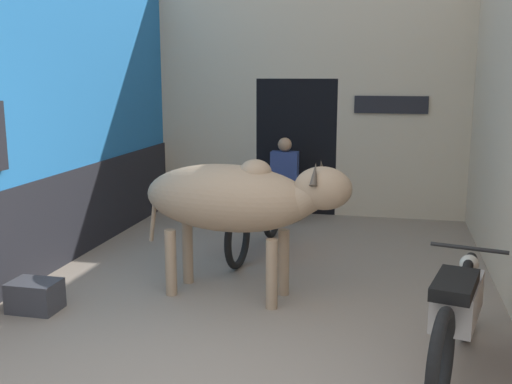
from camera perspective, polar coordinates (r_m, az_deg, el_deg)
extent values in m
cube|color=#236BAD|center=(7.21, -17.98, 8.56)|extent=(0.18, 5.60, 3.74)
cube|color=black|center=(7.34, -16.67, -1.96)|extent=(0.03, 5.60, 1.05)
cube|color=beige|center=(9.21, 5.26, 15.93)|extent=(4.68, 0.18, 1.68)
cube|color=beige|center=(9.58, -4.34, 4.56)|extent=(1.54, 0.18, 2.06)
cube|color=beige|center=(9.16, 13.69, 3.97)|extent=(1.91, 0.18, 2.06)
cube|color=black|center=(9.62, 4.23, 4.59)|extent=(1.24, 0.90, 2.06)
cube|color=black|center=(8.99, 12.74, 8.11)|extent=(1.05, 0.03, 0.25)
ellipsoid|color=tan|center=(5.71, -2.82, -0.56)|extent=(1.73, 0.87, 0.65)
ellipsoid|color=tan|center=(5.55, -0.06, 1.91)|extent=(0.34, 0.31, 0.24)
cylinder|color=tan|center=(5.46, 4.65, -0.59)|extent=(0.46, 0.35, 0.43)
ellipsoid|color=tan|center=(5.40, 6.39, 0.35)|extent=(0.57, 0.39, 0.39)
cylinder|color=tan|center=(6.09, -9.72, -1.96)|extent=(0.13, 0.06, 0.59)
cylinder|color=tan|center=(5.87, 2.64, -6.70)|extent=(0.11, 0.11, 0.66)
cylinder|color=tan|center=(5.53, 1.51, -7.83)|extent=(0.11, 0.11, 0.66)
cylinder|color=tan|center=(6.24, -6.53, -5.69)|extent=(0.11, 0.11, 0.66)
cylinder|color=tan|center=(5.92, -8.12, -6.66)|extent=(0.11, 0.11, 0.66)
cone|color=#473D33|center=(5.51, 6.29, 2.14)|extent=(0.09, 0.16, 0.22)
cone|color=#473D33|center=(5.25, 5.60, 1.70)|extent=(0.09, 0.16, 0.22)
torus|color=black|center=(4.05, 17.17, -15.34)|extent=(0.24, 0.72, 0.72)
torus|color=black|center=(5.22, 19.50, -9.34)|extent=(0.24, 0.72, 0.72)
cube|color=#9E9993|center=(4.56, 18.64, -9.74)|extent=(0.44, 0.75, 0.28)
cube|color=black|center=(4.32, 18.44, -8.37)|extent=(0.38, 0.61, 0.09)
cylinder|color=black|center=(4.95, 19.63, -5.06)|extent=(0.57, 0.17, 0.03)
sphere|color=silver|center=(5.08, 19.64, -6.47)|extent=(0.15, 0.15, 0.15)
torus|color=black|center=(6.64, -1.76, -4.39)|extent=(0.14, 0.70, 0.70)
torus|color=black|center=(7.88, 1.54, -1.89)|extent=(0.14, 0.70, 0.70)
cube|color=maroon|center=(7.21, 0.03, -1.61)|extent=(0.35, 0.76, 0.28)
cube|color=black|center=(6.99, -0.48, -0.52)|extent=(0.31, 0.61, 0.09)
cylinder|color=black|center=(7.65, 1.25, 1.06)|extent=(0.58, 0.08, 0.03)
sphere|color=silver|center=(7.77, 1.44, 0.06)|extent=(0.15, 0.15, 0.15)
cube|color=#3D3842|center=(8.71, 2.52, -1.57)|extent=(0.28, 0.14, 0.42)
cube|color=#3D3842|center=(8.74, 2.64, 0.21)|extent=(0.28, 0.32, 0.11)
cube|color=navy|center=(8.76, 2.74, 2.08)|extent=(0.40, 0.20, 0.55)
sphere|color=tan|center=(8.71, 2.76, 4.53)|extent=(0.20, 0.20, 0.20)
cylinder|color=#2856B2|center=(9.00, 0.51, -1.25)|extent=(0.25, 0.25, 0.38)
cylinder|color=#2856B2|center=(8.96, 0.51, 0.05)|extent=(0.36, 0.36, 0.04)
cube|color=#38383D|center=(5.90, -20.30, -9.26)|extent=(0.44, 0.32, 0.28)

